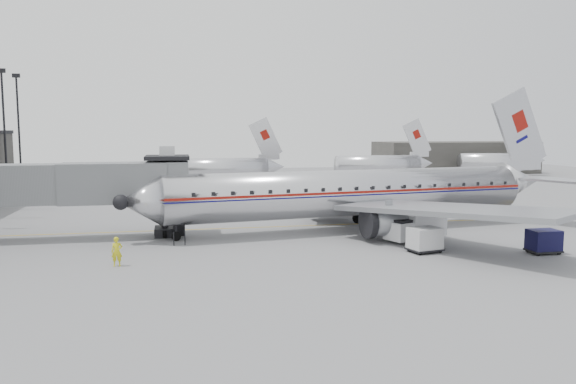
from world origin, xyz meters
name	(u,v)px	position (x,y,z in m)	size (l,w,h in m)	color
ground	(289,240)	(0.00, 0.00, 0.00)	(160.00, 160.00, 0.00)	slate
hangar	(454,157)	(45.00, 60.00, 3.00)	(30.00, 12.00, 6.00)	#363431
apron_line	(309,226)	(3.00, 6.00, 0.01)	(0.15, 60.00, 0.01)	gold
jet_bridge	(65,185)	(-16.66, 3.67, 4.18)	(21.00, 6.20, 7.10)	slate
distant_aircraft_near	(222,168)	(-1.79, 42.00, 2.73)	(16.39, 3.20, 10.26)	silver
distant_aircraft_mid	(379,164)	(24.21, 46.00, 2.73)	(16.39, 3.20, 10.26)	silver
distant_aircraft_far	(498,161)	(48.21, 50.00, 2.73)	(16.39, 3.20, 10.26)	silver
airliner	(359,193)	(6.77, 3.52, 3.11)	(39.01, 35.91, 12.38)	silver
service_van	(416,225)	(9.45, -2.02, 1.22)	(5.30, 3.66, 2.33)	white
baggage_cart_navy	(544,241)	(16.14, -7.87, 0.86)	(2.07, 1.59, 1.62)	black
baggage_cart_white	(425,239)	(8.35, -5.97, 0.91)	(2.48, 2.09, 1.70)	silver
ramp_worker	(117,252)	(-12.00, -6.00, 0.91)	(0.67, 0.44, 1.83)	yellow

